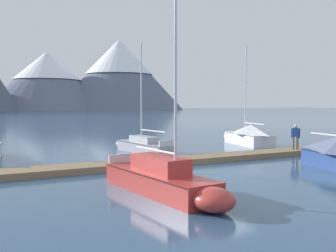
# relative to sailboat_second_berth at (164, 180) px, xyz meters

# --- Properties ---
(ground_plane) EXTENTS (700.00, 700.00, 0.00)m
(ground_plane) POSITION_rel_sailboat_second_berth_xyz_m (4.19, 2.65, -0.56)
(ground_plane) COLOR #2D4C6B
(mountain_shoulder_ridge) EXTENTS (82.52, 82.52, 37.21)m
(mountain_shoulder_ridge) POSITION_rel_sailboat_second_berth_xyz_m (28.32, 243.25, 19.10)
(mountain_shoulder_ridge) COLOR slate
(mountain_shoulder_ridge) RESTS_ON ground
(mountain_east_summit) EXTENTS (87.21, 87.21, 47.26)m
(mountain_east_summit) POSITION_rel_sailboat_second_berth_xyz_m (74.64, 237.75, 24.48)
(mountain_east_summit) COLOR slate
(mountain_east_summit) RESTS_ON ground
(dock) EXTENTS (25.23, 3.38, 0.30)m
(dock) POSITION_rel_sailboat_second_berth_xyz_m (4.19, 6.65, -0.41)
(dock) COLOR #846B4C
(dock) RESTS_ON ground
(sailboat_second_berth) EXTENTS (2.41, 7.04, 8.36)m
(sailboat_second_berth) POSITION_rel_sailboat_second_berth_xyz_m (0.00, 0.00, 0.00)
(sailboat_second_berth) COLOR #B2332D
(sailboat_second_berth) RESTS_ON ground
(sailboat_mid_dock_port) EXTENTS (2.27, 6.89, 7.54)m
(sailboat_mid_dock_port) POSITION_rel_sailboat_second_berth_xyz_m (3.82, 12.21, -0.07)
(sailboat_mid_dock_port) COLOR #93939E
(sailboat_mid_dock_port) RESTS_ON ground
(sailboat_far_berth) EXTENTS (2.93, 6.73, 8.19)m
(sailboat_far_berth) POSITION_rel_sailboat_second_berth_xyz_m (13.64, 13.32, 0.24)
(sailboat_far_berth) COLOR silver
(sailboat_far_berth) RESTS_ON ground
(person_on_dock) EXTENTS (0.42, 0.46, 1.69)m
(person_on_dock) POSITION_rel_sailboat_second_berth_xyz_m (12.92, 7.01, 0.71)
(person_on_dock) COLOR brown
(person_on_dock) RESTS_ON dock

